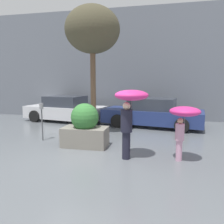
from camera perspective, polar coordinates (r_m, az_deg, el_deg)
ground_plane at (r=6.47m, az=-8.71°, el=-11.06°), size 40.00×40.00×0.00m
building_facade at (r=12.43m, az=1.87°, el=12.19°), size 18.00×0.30×6.00m
planter_box at (r=7.12m, az=-7.08°, el=-3.92°), size 1.44×0.89×1.41m
person_adult at (r=5.84m, az=4.69°, el=1.68°), size 0.90×0.90×1.88m
person_child at (r=5.95m, az=18.25°, el=-1.28°), size 0.79×0.79×1.46m
parked_car_near at (r=10.42m, az=10.45°, el=-0.35°), size 4.77×2.54×1.33m
parked_car_far at (r=11.89m, az=-12.01°, el=0.64°), size 4.45×2.52×1.33m
street_tree at (r=9.10m, az=-5.12°, el=20.37°), size 2.15×2.15×5.01m
parking_meter at (r=8.09m, az=-17.90°, el=-0.51°), size 0.14×0.14×1.34m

